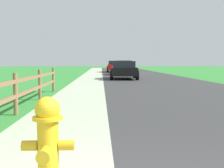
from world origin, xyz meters
TOP-DOWN VIEW (x-y plane):
  - ground_plane at (0.00, 25.00)m, footprint 120.00×120.00m
  - road_asphalt at (3.50, 27.00)m, footprint 7.00×66.00m
  - curb_concrete at (-3.00, 27.00)m, footprint 6.00×66.00m
  - grass_verge at (-4.50, 27.00)m, footprint 5.00×66.00m
  - fire_hydrant at (-0.72, 1.03)m, footprint 0.54×0.47m
  - rail_fence at (-2.23, 5.16)m, footprint 0.11×11.50m
  - parked_suv_black at (1.58, 20.29)m, footprint 2.20×4.43m
  - parked_car_white at (2.16, 27.93)m, footprint 2.26×4.65m
  - parked_car_red at (1.63, 35.21)m, footprint 2.16×5.04m

SIDE VIEW (x-z plane):
  - ground_plane at x=0.00m, z-range 0.00..0.00m
  - road_asphalt at x=3.50m, z-range 0.00..0.01m
  - curb_concrete at x=-3.00m, z-range 0.00..0.01m
  - grass_verge at x=-4.50m, z-range 0.00..0.01m
  - fire_hydrant at x=-0.72m, z-range 0.02..0.96m
  - rail_fence at x=-2.23m, z-range 0.09..1.13m
  - parked_suv_black at x=1.58m, z-range 0.03..1.38m
  - parked_car_white at x=2.16m, z-range 0.01..1.44m
  - parked_car_red at x=1.63m, z-range 0.03..1.46m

